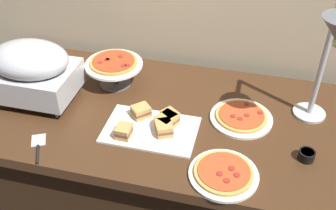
{
  "coord_description": "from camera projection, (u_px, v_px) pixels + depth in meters",
  "views": [
    {
      "loc": [
        0.38,
        -1.33,
        1.87
      ],
      "look_at": [
        0.04,
        0.0,
        0.81
      ],
      "focal_mm": 42.9,
      "sensor_mm": 36.0,
      "label": 1
    }
  ],
  "objects": [
    {
      "name": "serving_spatula",
      "position": [
        38.0,
        147.0,
        1.59
      ],
      "size": [
        0.11,
        0.17,
        0.01
      ],
      "color": "#B7BABF",
      "rests_on": "buffet_table"
    },
    {
      "name": "heat_lamp",
      "position": [
        336.0,
        43.0,
        1.39
      ],
      "size": [
        0.15,
        0.32,
        0.55
      ],
      "color": "#B7BABF",
      "rests_on": "buffet_table"
    },
    {
      "name": "sauce_cup_near",
      "position": [
        307.0,
        155.0,
        1.53
      ],
      "size": [
        0.06,
        0.06,
        0.04
      ],
      "color": "black",
      "rests_on": "buffet_table"
    },
    {
      "name": "pizza_plate_center",
      "position": [
        241.0,
        117.0,
        1.72
      ],
      "size": [
        0.27,
        0.27,
        0.03
      ],
      "color": "white",
      "rests_on": "buffet_table"
    },
    {
      "name": "buffet_table",
      "position": [
        160.0,
        171.0,
        2.0
      ],
      "size": [
        1.9,
        0.84,
        0.76
      ],
      "color": "#422816",
      "rests_on": "ground_plane"
    },
    {
      "name": "chafing_dish",
      "position": [
        32.0,
        69.0,
        1.76
      ],
      "size": [
        0.37,
        0.28,
        0.28
      ],
      "color": "#B7BABF",
      "rests_on": "buffet_table"
    },
    {
      "name": "sandwich_platter",
      "position": [
        153.0,
        125.0,
        1.67
      ],
      "size": [
        0.38,
        0.25,
        0.06
      ],
      "color": "white",
      "rests_on": "buffet_table"
    },
    {
      "name": "pizza_plate_front",
      "position": [
        224.0,
        173.0,
        1.47
      ],
      "size": [
        0.26,
        0.26,
        0.03
      ],
      "color": "white",
      "rests_on": "buffet_table"
    },
    {
      "name": "pizza_plate_raised_stand",
      "position": [
        114.0,
        66.0,
        1.88
      ],
      "size": [
        0.27,
        0.27,
        0.13
      ],
      "color": "#595B60",
      "rests_on": "buffet_table"
    }
  ]
}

